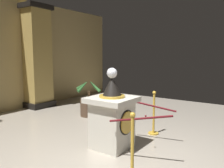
{
  "coord_description": "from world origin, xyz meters",
  "views": [
    {
      "loc": [
        -3.24,
        -2.13,
        1.85
      ],
      "look_at": [
        0.38,
        0.43,
        1.28
      ],
      "focal_mm": 37.16,
      "sensor_mm": 36.0,
      "label": 1
    }
  ],
  "objects_px": {
    "pedestal_clock": "(112,117)",
    "potted_palm_right": "(89,105)",
    "stanchion_near": "(132,157)",
    "stanchion_far": "(154,119)"
  },
  "relations": [
    {
      "from": "stanchion_near",
      "to": "potted_palm_right",
      "type": "relative_size",
      "value": 0.93
    },
    {
      "from": "stanchion_near",
      "to": "potted_palm_right",
      "type": "xyz_separation_m",
      "value": [
        2.37,
        2.9,
        -0.03
      ]
    },
    {
      "from": "pedestal_clock",
      "to": "stanchion_near",
      "type": "xyz_separation_m",
      "value": [
        -0.81,
        -0.94,
        -0.26
      ]
    },
    {
      "from": "stanchion_far",
      "to": "pedestal_clock",
      "type": "bearing_deg",
      "value": 164.88
    },
    {
      "from": "stanchion_far",
      "to": "potted_palm_right",
      "type": "height_order",
      "value": "potted_palm_right"
    },
    {
      "from": "pedestal_clock",
      "to": "stanchion_near",
      "type": "height_order",
      "value": "pedestal_clock"
    },
    {
      "from": "potted_palm_right",
      "to": "pedestal_clock",
      "type": "bearing_deg",
      "value": -128.49
    },
    {
      "from": "pedestal_clock",
      "to": "stanchion_far",
      "type": "height_order",
      "value": "pedestal_clock"
    },
    {
      "from": "pedestal_clock",
      "to": "potted_palm_right",
      "type": "height_order",
      "value": "pedestal_clock"
    },
    {
      "from": "pedestal_clock",
      "to": "potted_palm_right",
      "type": "distance_m",
      "value": 2.52
    }
  ]
}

